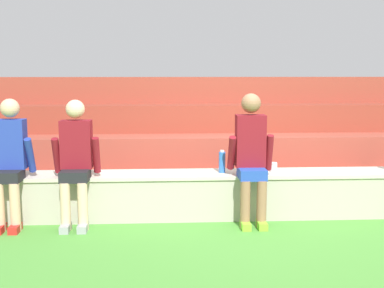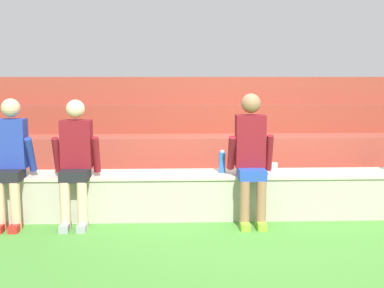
{
  "view_description": "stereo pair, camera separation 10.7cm",
  "coord_description": "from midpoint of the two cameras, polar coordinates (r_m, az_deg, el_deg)",
  "views": [
    {
      "loc": [
        -0.93,
        -5.42,
        1.73
      ],
      "look_at": [
        -0.61,
        0.23,
        0.88
      ],
      "focal_mm": 45.64,
      "sensor_mm": 36.0,
      "label": 1
    },
    {
      "loc": [
        -0.82,
        -5.43,
        1.73
      ],
      "look_at": [
        -0.61,
        0.23,
        0.88
      ],
      "focal_mm": 45.64,
      "sensor_mm": 36.0,
      "label": 2
    }
  ],
  "objects": [
    {
      "name": "person_left_of_center",
      "position": [
        5.6,
        -12.9,
        -1.66
      ],
      "size": [
        0.52,
        0.52,
        1.42
      ],
      "color": "beige",
      "rests_on": "ground"
    },
    {
      "name": "person_far_left",
      "position": [
        5.79,
        -19.9,
        -1.61
      ],
      "size": [
        0.48,
        0.53,
        1.43
      ],
      "color": "#DBAD89",
      "rests_on": "ground"
    },
    {
      "name": "brick_bleachers",
      "position": [
        7.57,
        4.56,
        -0.01
      ],
      "size": [
        10.54,
        2.28,
        1.64
      ],
      "color": "#9C4536",
      "rests_on": "ground"
    },
    {
      "name": "person_center",
      "position": [
        5.56,
        7.46,
        -1.2
      ],
      "size": [
        0.51,
        0.53,
        1.48
      ],
      "color": "#996B4C",
      "rests_on": "ground"
    },
    {
      "name": "water_bottle_center_gap",
      "position": [
        5.79,
        4.07,
        -2.12
      ],
      "size": [
        0.08,
        0.08,
        0.27
      ],
      "color": "blue",
      "rests_on": "stone_seating_wall"
    },
    {
      "name": "plastic_cup_middle",
      "position": [
        5.91,
        10.06,
        -2.71
      ],
      "size": [
        0.08,
        0.08,
        0.11
      ],
      "primitive_type": "cylinder",
      "color": "white",
      "rests_on": "stone_seating_wall"
    },
    {
      "name": "stone_seating_wall",
      "position": [
        5.9,
        6.51,
        -5.71
      ],
      "size": [
        7.08,
        0.51,
        0.54
      ],
      "color": "#B7AF9E",
      "rests_on": "ground"
    },
    {
      "name": "ground_plane",
      "position": [
        5.76,
        6.81,
        -9.04
      ],
      "size": [
        80.0,
        80.0,
        0.0
      ],
      "primitive_type": "plane",
      "color": "#4C9338"
    }
  ]
}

